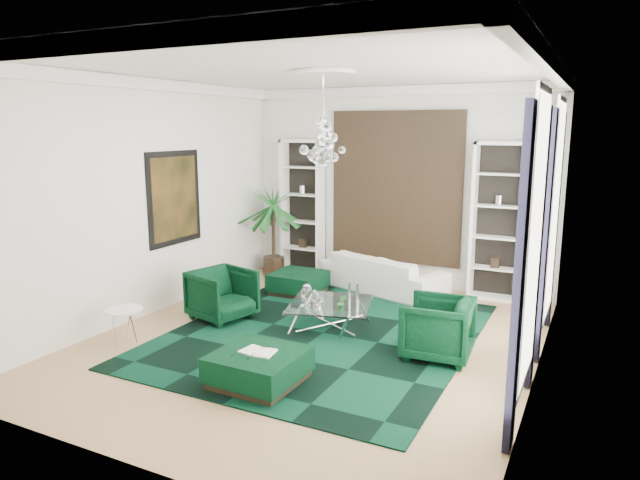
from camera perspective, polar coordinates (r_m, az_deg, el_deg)
The scene contains 30 objects.
floor at distance 8.39m, azimuth -0.62°, elevation -10.09°, with size 6.00×7.00×0.02m, color tan.
ceiling at distance 7.85m, azimuth -0.68°, elevation 16.86°, with size 6.00×7.00×0.02m, color white.
wall_back at distance 11.11m, azimuth 7.68°, elevation 5.23°, with size 6.00×0.02×3.80m, color silver.
wall_front at distance 5.08m, azimuth -19.02°, elevation -2.30°, with size 6.00×0.02×3.80m, color silver.
wall_left at distance 9.64m, azimuth -16.82°, elevation 3.95°, with size 0.02×7.00×3.80m, color silver.
wall_right at distance 7.07m, azimuth 21.63°, elevation 1.17°, with size 0.02×7.00×3.80m, color silver.
crown_molding at distance 7.84m, azimuth -0.68°, elevation 16.06°, with size 6.00×7.00×0.18m, color white, non-canonical shape.
ceiling_medallion at distance 8.12m, azimuth 0.33°, elevation 16.39°, with size 0.90×0.90×0.05m, color white.
tapestry at distance 11.06m, azimuth 7.59°, elevation 5.21°, with size 2.50×0.06×2.80m, color black.
shelving_left at distance 11.77m, azimuth -1.74°, elevation 3.20°, with size 0.90×0.38×2.80m, color white, non-canonical shape.
shelving_right at distance 10.52m, azimuth 17.34°, elevation 1.74°, with size 0.90×0.38×2.80m, color white, non-canonical shape.
painting at distance 10.06m, azimuth -14.30°, elevation 4.08°, with size 0.04×1.30×1.60m, color black.
window_near at distance 6.18m, azimuth 20.69°, elevation -0.10°, with size 0.03×1.10×2.90m, color white.
curtain_near_a at distance 5.48m, azimuth 19.27°, elevation -4.06°, with size 0.07×0.30×3.25m, color black.
curtain_near_b at distance 7.00m, azimuth 20.95°, elevation -0.96°, with size 0.07×0.30×3.25m, color black.
window_far at distance 8.55m, azimuth 22.42°, elevation 2.72°, with size 0.03×1.10×2.90m, color white.
curtain_far_a at distance 7.82m, azimuth 21.59°, elevation 0.21°, with size 0.07×0.30×3.25m, color black.
curtain_far_b at distance 9.36m, azimuth 22.47°, elevation 1.83°, with size 0.07×0.30×3.25m, color black.
rug at distance 8.63m, azimuth 0.30°, elevation -9.32°, with size 4.20×5.00×0.02m, color black.
sofa at distance 10.77m, azimuth 6.32°, elevation -3.32°, with size 2.39×0.94×0.70m, color silver.
armchair_left at distance 9.29m, azimuth -9.74°, elevation -5.40°, with size 0.87×0.89×0.81m, color black.
armchair_right at distance 7.83m, azimuth 11.67°, elevation -8.64°, with size 0.87×0.89×0.81m, color black.
coffee_table at distance 8.77m, azimuth 1.03°, elevation -7.61°, with size 1.20×1.20×0.41m, color white, non-canonical shape.
ottoman_side at distance 10.60m, azimuth -2.19°, elevation -4.33°, with size 0.90×0.90×0.40m, color black.
ottoman_front at distance 7.04m, azimuth -6.15°, elevation -12.61°, with size 1.00×1.00×0.40m, color black.
book at distance 6.96m, azimuth -6.19°, elevation -10.99°, with size 0.42×0.28×0.03m, color white.
side_table at distance 8.64m, azimuth -18.91°, elevation -8.23°, with size 0.52×0.52×0.50m, color white.
palm at distance 11.73m, azimuth -4.72°, elevation 2.15°, with size 1.50×1.50×2.40m, color #1C5F24, non-canonical shape.
chandelier at distance 8.08m, azimuth 0.32°, elevation 9.89°, with size 0.80×0.80×0.72m, color white, non-canonical shape.
table_plant at distance 8.34m, azimuth 2.17°, elevation -6.28°, with size 0.13×0.11×0.24m, color #1C5F24.
Camera 1 is at (3.57, -6.95, 3.03)m, focal length 32.00 mm.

